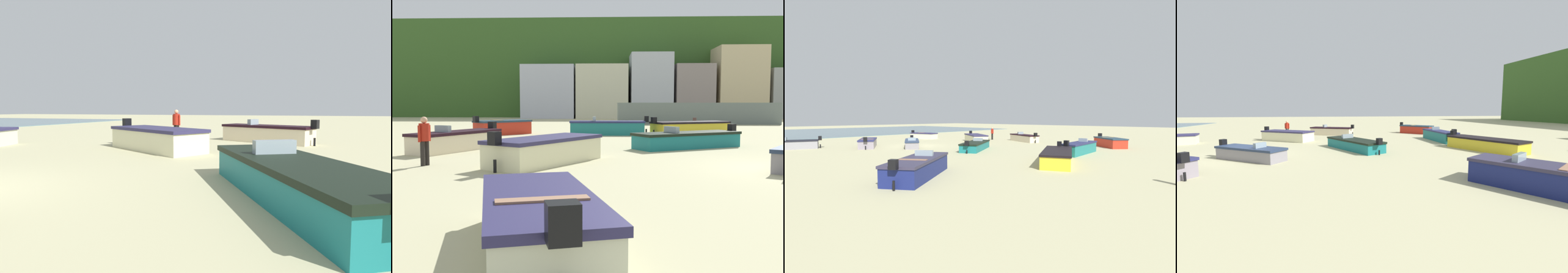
% 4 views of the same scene
% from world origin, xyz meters
% --- Properties ---
extents(headland_hill, '(90.00, 32.00, 14.44)m').
position_xyz_m(headland_hill, '(0.00, 66.00, 7.22)').
color(headland_hill, '#355A24').
rests_on(headland_hill, ground).
extents(harbor_pier, '(15.70, 2.40, 2.12)m').
position_xyz_m(harbor_pier, '(3.37, 30.00, 1.06)').
color(harbor_pier, slate).
rests_on(harbor_pier, ground).
extents(townhouse_left, '(7.15, 5.51, 7.25)m').
position_xyz_m(townhouse_left, '(-13.42, 46.75, 3.63)').
color(townhouse_left, '#B6BBCC').
rests_on(townhouse_left, ground).
extents(townhouse_centre_left, '(6.96, 6.29, 7.28)m').
position_xyz_m(townhouse_centre_left, '(-6.13, 47.14, 3.64)').
color(townhouse_centre_left, beige).
rests_on(townhouse_centre_left, ground).
extents(townhouse_centre, '(5.53, 5.98, 8.80)m').
position_xyz_m(townhouse_centre, '(0.54, 46.99, 4.40)').
color(townhouse_centre, '#B4B9C4').
rests_on(townhouse_centre, ground).
extents(townhouse_centre_right, '(5.11, 5.14, 7.28)m').
position_xyz_m(townhouse_centre_right, '(6.25, 46.57, 3.64)').
color(townhouse_centre_right, gray).
rests_on(townhouse_centre_right, ground).
extents(townhouse_right, '(6.34, 6.38, 9.67)m').
position_xyz_m(townhouse_right, '(12.54, 47.19, 4.84)').
color(townhouse_right, '#D0BA8C').
rests_on(townhouse_right, ground).
extents(boat_cream_0, '(2.42, 4.04, 1.12)m').
position_xyz_m(boat_cream_0, '(-6.74, -7.66, 0.41)').
color(boat_cream_0, beige).
rests_on(boat_cream_0, ground).
extents(boat_teal_3, '(5.34, 3.86, 1.05)m').
position_xyz_m(boat_teal_3, '(-1.98, 6.63, 0.38)').
color(boat_teal_3, '#166E72').
rests_on(boat_teal_3, ground).
extents(boat_cream_4, '(3.10, 4.77, 1.17)m').
position_xyz_m(boat_cream_4, '(-12.25, 5.10, 0.44)').
color(boat_cream_4, beige).
rests_on(boat_cream_4, ground).
extents(boat_red_5, '(3.67, 3.73, 1.26)m').
position_xyz_m(boat_red_5, '(-12.53, 14.89, 0.48)').
color(boat_red_5, red).
rests_on(boat_red_5, ground).
extents(boat_teal_6, '(5.12, 1.39, 1.24)m').
position_xyz_m(boat_teal_6, '(-5.63, 14.64, 0.47)').
color(boat_teal_6, '#1D7473').
rests_on(boat_teal_6, ground).
extents(boat_yellow_8, '(5.51, 3.69, 1.18)m').
position_xyz_m(boat_yellow_8, '(-0.13, 15.48, 0.44)').
color(boat_yellow_8, gold).
rests_on(boat_yellow_8, ground).
extents(boat_cream_10, '(3.84, 4.80, 1.22)m').
position_xyz_m(boat_cream_10, '(-7.83, 1.17, 0.46)').
color(boat_cream_10, beige).
rests_on(boat_cream_10, ground).
extents(mooring_post_near_water, '(0.30, 0.30, 0.91)m').
position_xyz_m(mooring_post_near_water, '(1.50, 21.94, 0.45)').
color(mooring_post_near_water, '#3D2C2A').
rests_on(mooring_post_near_water, ground).
extents(beach_walker_foreground, '(0.44, 0.53, 1.62)m').
position_xyz_m(beach_walker_foreground, '(-11.75, 0.49, 0.95)').
color(beach_walker_foreground, black).
rests_on(beach_walker_foreground, ground).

